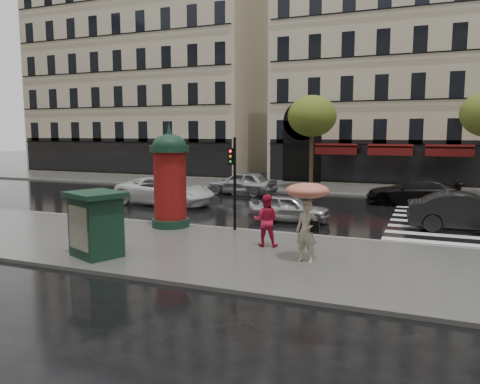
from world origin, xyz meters
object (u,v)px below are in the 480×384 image
at_px(car_darkgrey, 468,212).
at_px(car_far_silver, 242,183).
at_px(man_burgundy, 165,206).
at_px(woman_red, 266,220).
at_px(morris_column, 170,177).
at_px(car_white, 165,191).
at_px(woman_umbrella, 307,208).
at_px(car_black, 413,192).
at_px(traffic_light, 234,174).
at_px(car_silver, 290,208).
at_px(newsstand, 96,223).

relative_size(car_darkgrey, car_far_silver, 1.04).
distance_m(man_burgundy, car_far_silver, 11.36).
height_order(woman_red, morris_column, morris_column).
bearing_deg(car_far_silver, car_white, -18.10).
bearing_deg(woman_umbrella, morris_column, 154.48).
bearing_deg(woman_umbrella, car_black, 79.83).
bearing_deg(man_burgundy, woman_red, 144.73).
height_order(traffic_light, car_silver, traffic_light).
distance_m(car_darkgrey, car_white, 15.31).
xyz_separation_m(man_burgundy, car_far_silver, (-1.04, 11.31, -0.20)).
xyz_separation_m(newsstand, car_darkgrey, (11.32, 9.40, -0.40)).
xyz_separation_m(car_silver, car_white, (-7.85, 2.15, 0.17)).
bearing_deg(car_black, newsstand, -34.01).
xyz_separation_m(car_silver, car_darkgrey, (7.41, 0.88, 0.16)).
bearing_deg(woman_umbrella, car_darkgrey, 56.70).
xyz_separation_m(man_burgundy, car_white, (-3.38, 5.62, -0.18)).
distance_m(morris_column, car_darkgrey, 12.46).
height_order(woman_red, traffic_light, traffic_light).
bearing_deg(morris_column, car_silver, 39.70).
xyz_separation_m(morris_column, car_silver, (4.18, 3.47, -1.58)).
bearing_deg(car_black, car_darkgrey, 14.61).
relative_size(woman_red, man_burgundy, 1.05).
bearing_deg(morris_column, car_darkgrey, 20.57).
bearing_deg(car_far_silver, man_burgundy, 9.49).
bearing_deg(woman_red, car_black, -119.54).
bearing_deg(car_darkgrey, morris_column, 105.23).
relative_size(man_burgundy, newsstand, 0.80).
distance_m(woman_umbrella, car_far_silver, 16.57).
bearing_deg(car_white, traffic_light, -123.08).
xyz_separation_m(traffic_light, car_black, (6.45, 10.72, -1.65)).
distance_m(woman_umbrella, traffic_light, 5.28).
relative_size(morris_column, car_darkgrey, 0.92).
distance_m(man_burgundy, morris_column, 1.27).
relative_size(woman_umbrella, morris_column, 0.57).
height_order(woman_red, car_darkgrey, woman_red).
relative_size(car_darkgrey, car_white, 0.83).
xyz_separation_m(morris_column, car_darkgrey, (11.59, 4.35, -1.43)).
relative_size(man_burgundy, car_darkgrey, 0.36).
relative_size(woman_red, newsstand, 0.85).
bearing_deg(car_darkgrey, woman_red, 126.72).
bearing_deg(newsstand, car_far_silver, 95.57).
bearing_deg(man_burgundy, woman_umbrella, 138.91).
relative_size(woman_umbrella, car_black, 0.49).
xyz_separation_m(newsstand, car_white, (-3.93, 10.68, -0.38)).
bearing_deg(newsstand, woman_umbrella, 16.42).
bearing_deg(woman_red, car_white, -51.61).
distance_m(car_black, car_far_silver, 10.53).
xyz_separation_m(woman_umbrella, woman_red, (-1.81, 1.43, -0.75)).
height_order(morris_column, car_darkgrey, morris_column).
bearing_deg(car_white, woman_red, -124.44).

